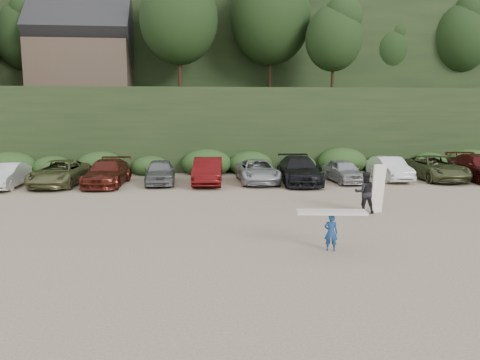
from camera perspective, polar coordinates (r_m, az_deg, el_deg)
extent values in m
plane|color=tan|center=(18.74, 3.48, -5.29)|extent=(120.00, 120.00, 0.00)
cube|color=black|center=(40.07, -1.71, 6.56)|extent=(80.00, 14.00, 6.00)
cube|color=black|center=(58.10, -3.11, 12.17)|extent=(90.00, 30.00, 16.00)
ellipsoid|color=black|center=(40.55, -1.76, 17.92)|extent=(66.00, 12.00, 10.00)
cube|color=#2B491E|center=(32.75, -1.65, 1.85)|extent=(46.20, 2.00, 1.20)
cube|color=brown|center=(43.01, -18.54, 12.93)|extent=(8.00, 6.00, 4.00)
imported|color=silver|center=(29.87, -26.60, 0.47)|extent=(1.52, 4.35, 1.43)
imported|color=brown|center=(29.56, -21.15, 0.79)|extent=(2.92, 5.55, 1.49)
imported|color=#511A12|center=(28.74, -15.87, 0.87)|extent=(2.50, 5.39, 1.52)
imported|color=slate|center=(28.62, -9.71, 1.00)|extent=(1.86, 4.38, 1.48)
imported|color=#5A0D0E|center=(28.20, -3.94, 1.10)|extent=(2.06, 4.93, 1.58)
imported|color=#ABAEB2|center=(28.75, 2.16, 1.08)|extent=(2.35, 5.05, 1.40)
imported|color=black|center=(28.62, 7.22, 1.20)|extent=(2.62, 5.71, 1.62)
imported|color=#A4A4A9|center=(29.56, 12.52, 1.09)|extent=(1.89, 4.19, 1.40)
imported|color=white|center=(31.21, 17.78, 1.33)|extent=(1.66, 4.48, 1.46)
imported|color=#4D5430|center=(32.34, 22.72, 1.36)|extent=(2.62, 5.50, 1.52)
imported|color=#501312|center=(33.25, 27.24, 1.35)|extent=(2.57, 5.71, 1.62)
imported|color=navy|center=(15.34, 11.02, -6.31)|extent=(0.50, 0.40, 1.20)
cube|color=silver|center=(15.18, 11.10, -3.86)|extent=(2.25, 0.91, 0.09)
imported|color=black|center=(21.05, 14.97, -1.46)|extent=(0.96, 0.79, 1.83)
cube|color=white|center=(21.16, 16.45, -1.01)|extent=(0.66, 0.44, 2.16)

